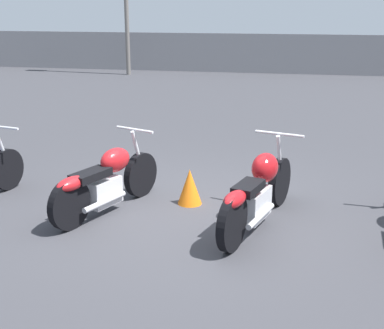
% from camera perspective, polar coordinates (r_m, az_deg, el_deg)
% --- Properties ---
extents(ground_plane, '(60.00, 60.00, 0.00)m').
position_cam_1_polar(ground_plane, '(6.88, 0.01, -5.16)').
color(ground_plane, '#38383D').
extents(fence_back, '(40.00, 0.04, 1.46)m').
position_cam_1_polar(fence_back, '(20.70, 8.00, 11.62)').
color(fence_back, gray).
rests_on(fence_back, ground_plane).
extents(motorcycle_slot_2, '(0.90, 1.88, 0.98)m').
position_cam_1_polar(motorcycle_slot_2, '(6.85, -9.22, -1.76)').
color(motorcycle_slot_2, black).
rests_on(motorcycle_slot_2, ground_plane).
extents(motorcycle_slot_3, '(0.87, 2.14, 1.01)m').
position_cam_1_polar(motorcycle_slot_3, '(6.38, 7.02, -2.94)').
color(motorcycle_slot_3, black).
rests_on(motorcycle_slot_3, ground_plane).
extents(traffic_cone_near, '(0.32, 0.32, 0.48)m').
position_cam_1_polar(traffic_cone_near, '(7.11, -0.24, -2.37)').
color(traffic_cone_near, orange).
rests_on(traffic_cone_near, ground_plane).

